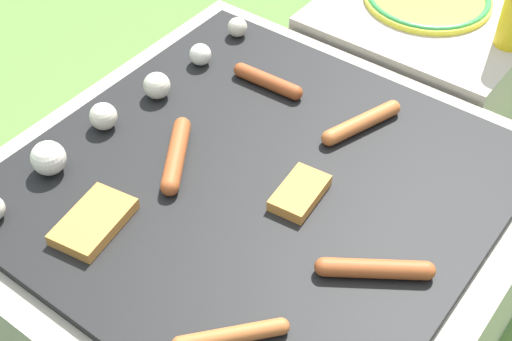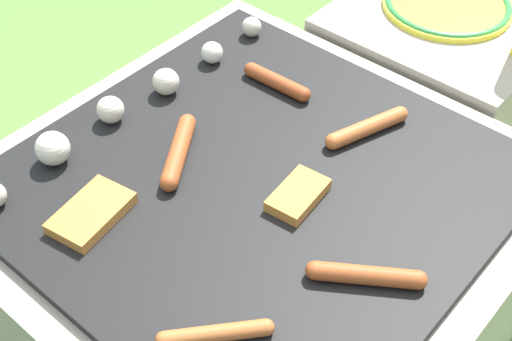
{
  "view_description": "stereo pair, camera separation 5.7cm",
  "coord_description": "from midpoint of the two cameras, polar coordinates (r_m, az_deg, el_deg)",
  "views": [
    {
      "loc": [
        -0.66,
        -0.49,
        1.21
      ],
      "look_at": [
        0.0,
        0.0,
        0.41
      ],
      "focal_mm": 50.0,
      "sensor_mm": 36.0,
      "label": 1
    },
    {
      "loc": [
        -0.62,
        -0.54,
        1.21
      ],
      "look_at": [
        0.0,
        0.0,
        0.41
      ],
      "focal_mm": 50.0,
      "sensor_mm": 36.0,
      "label": 2
    }
  ],
  "objects": [
    {
      "name": "sausage_back_left",
      "position": [
        1.19,
        -7.76,
        1.21
      ],
      "size": [
        0.15,
        0.11,
        0.03
      ],
      "color": "#A34C23",
      "rests_on": "grill"
    },
    {
      "name": "ground_plane",
      "position": [
        1.46,
        -1.13,
        -11.48
      ],
      "size": [
        14.0,
        14.0,
        0.0
      ],
      "primitive_type": "plane",
      "color": "#567F38"
    },
    {
      "name": "side_ledge",
      "position": [
        1.73,
        12.16,
        7.41
      ],
      "size": [
        0.48,
        0.44,
        0.39
      ],
      "color": "#A89E8C",
      "rests_on": "ground_plane"
    },
    {
      "name": "mushroom_row",
      "position": [
        1.28,
        -12.3,
        4.61
      ],
      "size": [
        0.66,
        0.07,
        0.06
      ],
      "color": "beige",
      "rests_on": "grill"
    },
    {
      "name": "bread_slice_right",
      "position": [
        1.13,
        2.09,
        -1.83
      ],
      "size": [
        0.11,
        0.07,
        0.02
      ],
      "color": "#D18438",
      "rests_on": "grill"
    },
    {
      "name": "bread_slice_left",
      "position": [
        1.12,
        -14.28,
        -4.02
      ],
      "size": [
        0.14,
        0.1,
        0.02
      ],
      "color": "#D18438",
      "rests_on": "grill"
    },
    {
      "name": "sausage_front_right",
      "position": [
        1.03,
        7.92,
        -7.83
      ],
      "size": [
        0.11,
        0.15,
        0.03
      ],
      "color": "#A34C23",
      "rests_on": "grill"
    },
    {
      "name": "grill",
      "position": [
        1.31,
        -1.25,
        -6.78
      ],
      "size": [
        0.83,
        0.83,
        0.39
      ],
      "color": "#A89E8C",
      "rests_on": "ground_plane"
    },
    {
      "name": "sausage_front_left",
      "position": [
        0.97,
        -3.75,
        -13.09
      ],
      "size": [
        0.13,
        0.11,
        0.02
      ],
      "color": "#B7602D",
      "rests_on": "grill"
    },
    {
      "name": "sausage_mid_right",
      "position": [
        1.25,
        7.17,
        3.8
      ],
      "size": [
        0.16,
        0.07,
        0.03
      ],
      "color": "#B7602D",
      "rests_on": "grill"
    },
    {
      "name": "sausage_front_center",
      "position": [
        1.34,
        -0.29,
        7.14
      ],
      "size": [
        0.03,
        0.15,
        0.03
      ],
      "color": "#93421E",
      "rests_on": "grill"
    }
  ]
}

